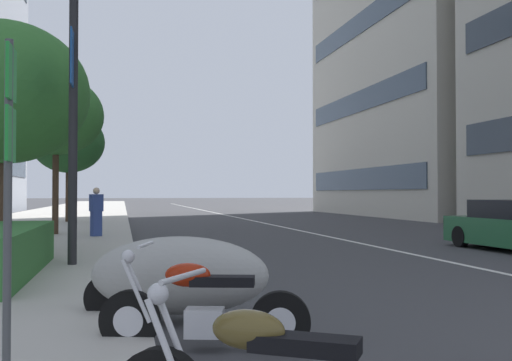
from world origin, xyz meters
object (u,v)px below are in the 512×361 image
object	(u,v)px
parking_sign_by_curb	(9,170)
motorcycle_mid_row	(202,310)
street_lamp_with_banners	(90,2)
pedestrian_on_plaza	(96,212)
motorcycle_second_in_row	(178,276)
street_tree_far_plaza	(56,116)
street_tree_near_plaza_corner	(68,143)
street_tree_mid_sidewalk	(4,93)

from	to	relation	value
parking_sign_by_curb	motorcycle_mid_row	bearing A→B (deg)	-50.43
street_lamp_with_banners	pedestrian_on_plaza	world-z (taller)	street_lamp_with_banners
motorcycle_second_in_row	street_tree_far_plaza	world-z (taller)	street_tree_far_plaza
motorcycle_mid_row	street_lamp_with_banners	size ratio (longest dim) A/B	0.23
street_tree_far_plaza	street_tree_near_plaza_corner	world-z (taller)	street_tree_far_plaza
street_lamp_with_banners	street_tree_near_plaza_corner	size ratio (longest dim) A/B	1.65
parking_sign_by_curb	street_tree_near_plaza_corner	bearing A→B (deg)	4.07
pedestrian_on_plaza	parking_sign_by_curb	bearing A→B (deg)	149.98
motorcycle_second_in_row	street_tree_mid_sidewalk	xyz separation A→B (m)	(7.78, 3.44, 3.41)
motorcycle_second_in_row	street_tree_near_plaza_corner	distance (m)	24.66
street_tree_near_plaza_corner	parking_sign_by_curb	bearing A→B (deg)	-175.93
parking_sign_by_curb	street_lamp_with_banners	size ratio (longest dim) A/B	0.28
street_tree_near_plaza_corner	street_tree_far_plaza	bearing A→B (deg)	-177.56
street_tree_near_plaza_corner	motorcycle_mid_row	bearing A→B (deg)	-172.18
street_tree_mid_sidewalk	street_tree_near_plaza_corner	distance (m)	16.37
street_tree_mid_sidewalk	street_tree_near_plaza_corner	world-z (taller)	street_tree_near_plaza_corner
pedestrian_on_plaza	street_tree_far_plaza	bearing A→B (deg)	16.14
street_tree_far_plaza	street_tree_near_plaza_corner	xyz separation A→B (m)	(9.49, 0.40, -0.16)
motorcycle_mid_row	pedestrian_on_plaza	distance (m)	14.73
street_lamp_with_banners	street_tree_mid_sidewalk	bearing A→B (deg)	39.27
parking_sign_by_curb	street_tree_far_plaza	bearing A→B (deg)	4.95
street_tree_near_plaza_corner	pedestrian_on_plaza	world-z (taller)	street_tree_near_plaza_corner
street_tree_far_plaza	street_tree_mid_sidewalk	bearing A→B (deg)	176.16
street_lamp_with_banners	street_tree_far_plaza	distance (m)	9.68
parking_sign_by_curb	street_tree_mid_sidewalk	world-z (taller)	street_tree_mid_sidewalk
motorcycle_second_in_row	street_tree_near_plaza_corner	size ratio (longest dim) A/B	0.42
street_lamp_with_banners	motorcycle_mid_row	bearing A→B (deg)	-167.52
motorcycle_second_in_row	street_tree_far_plaza	bearing A→B (deg)	-63.59
motorcycle_second_in_row	pedestrian_on_plaza	size ratio (longest dim) A/B	1.42
parking_sign_by_curb	street_tree_mid_sidewalk	distance (m)	10.86
motorcycle_mid_row	street_tree_far_plaza	size ratio (longest dim) A/B	0.37
parking_sign_by_curb	street_tree_mid_sidewalk	size ratio (longest dim) A/B	0.46
street_lamp_with_banners	street_tree_mid_sidewalk	xyz separation A→B (m)	(2.58, 2.11, -1.52)
parking_sign_by_curb	pedestrian_on_plaza	world-z (taller)	parking_sign_by_curb
motorcycle_second_in_row	street_tree_near_plaza_corner	xyz separation A→B (m)	(24.16, 3.38, 3.59)
motorcycle_mid_row	street_tree_mid_sidewalk	distance (m)	10.43
motorcycle_mid_row	street_tree_mid_sidewalk	bearing A→B (deg)	-53.41
motorcycle_mid_row	parking_sign_by_curb	bearing A→B (deg)	54.86
motorcycle_mid_row	pedestrian_on_plaza	size ratio (longest dim) A/B	1.28
street_tree_mid_sidewalk	street_tree_near_plaza_corner	xyz separation A→B (m)	(16.37, -0.06, 0.19)
street_tree_far_plaza	pedestrian_on_plaza	xyz separation A→B (m)	(-1.39, -1.45, -3.36)
street_lamp_with_banners	street_tree_far_plaza	bearing A→B (deg)	9.87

